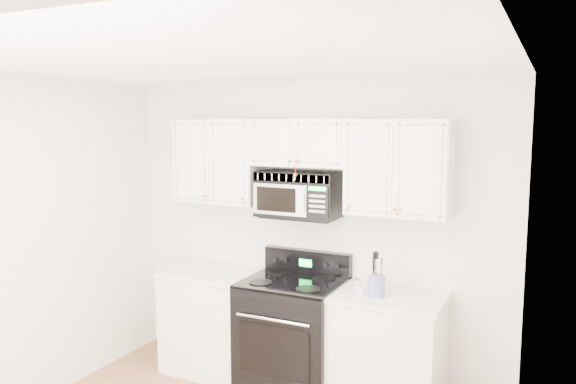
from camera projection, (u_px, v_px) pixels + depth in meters
The scene contains 9 objects.
room at pixel (194, 281), 3.36m from camera, with size 3.51×3.51×2.61m.
base_cabinet_left at pixel (215, 323), 5.10m from camera, with size 0.86×0.65×0.92m.
base_cabinet_right at pixel (387, 355), 4.41m from camera, with size 0.86×0.65×0.92m.
range at pixel (293, 332), 4.73m from camera, with size 0.80×0.73×1.13m.
upper_cabinets at pixel (303, 160), 4.70m from camera, with size 2.44×0.37×0.75m.
microwave at pixel (299, 194), 4.73m from camera, with size 0.70×0.40×0.39m.
utensil_crock at pixel (376, 284), 4.30m from camera, with size 0.13×0.13×0.35m.
shaker_salt at pixel (358, 284), 4.45m from camera, with size 0.04×0.04×0.10m.
shaker_pepper at pixel (362, 290), 4.31m from camera, with size 0.04×0.04×0.09m.
Camera 1 is at (1.93, -2.70, 2.25)m, focal length 35.00 mm.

